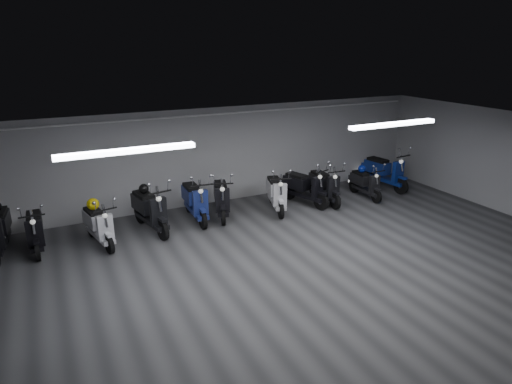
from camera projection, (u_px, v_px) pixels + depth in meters
name	position (u px, v px, depth m)	size (l,w,h in m)	color
floor	(300.00, 279.00, 8.94)	(14.00, 10.00, 0.01)	#353537
ceiling	(305.00, 142.00, 8.04)	(14.00, 10.00, 0.01)	gray
back_wall	(211.00, 157.00, 12.75)	(14.00, 0.01, 2.80)	#98989B
fluor_strip_left	(127.00, 151.00, 7.66)	(2.40, 0.18, 0.08)	white
fluor_strip_right	(393.00, 124.00, 10.16)	(2.40, 0.18, 0.08)	white
conduit	(211.00, 115.00, 12.28)	(0.05, 0.05, 13.60)	white
scooter_1	(34.00, 224.00, 9.95)	(0.58, 1.73, 1.29)	black
scooter_2	(98.00, 219.00, 10.22)	(0.58, 1.75, 1.30)	silver
scooter_3	(149.00, 203.00, 10.95)	(0.67, 2.00, 1.49)	black
scooter_4	(195.00, 195.00, 11.64)	(0.64, 1.93, 1.44)	navy
scooter_5	(221.00, 192.00, 11.91)	(0.62, 1.87, 1.39)	black
scooter_6	(277.00, 187.00, 12.34)	(0.61, 1.84, 1.37)	silver
scooter_7	(305.00, 182.00, 12.80)	(0.62, 1.87, 1.39)	black
scooter_8	(325.00, 180.00, 12.97)	(0.61, 1.83, 1.36)	black
scooter_9	(366.00, 179.00, 13.40)	(0.54, 1.61, 1.20)	black
scooter_10	(386.00, 166.00, 14.20)	(0.67, 2.01, 1.50)	navy
helmet_1	(144.00, 189.00, 11.07)	(0.25, 0.25, 0.25)	black
helmet_2	(362.00, 169.00, 13.50)	(0.24, 0.24, 0.24)	navy
helmet_3	(93.00, 204.00, 10.31)	(0.28, 0.28, 0.28)	gold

